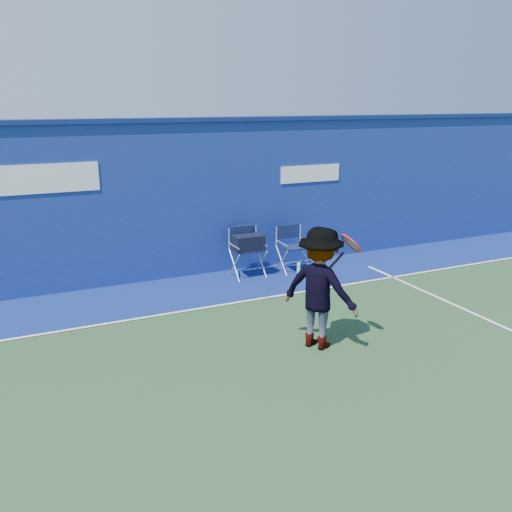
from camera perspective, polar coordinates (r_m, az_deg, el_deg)
name	(u,v)px	position (r m, az deg, el deg)	size (l,w,h in m)	color
ground	(252,411)	(6.40, -0.38, -15.96)	(80.00, 80.00, 0.00)	#284726
stadium_wall	(140,201)	(10.55, -12.15, 5.67)	(24.00, 0.50, 3.08)	navy
out_of_bounds_strip	(159,296)	(9.92, -10.19, -4.17)	(24.00, 1.80, 0.01)	navy
court_lines	(232,385)	(6.87, -2.50, -13.44)	(24.00, 12.00, 0.01)	white
directors_chair_left	(248,256)	(10.74, -0.89, 0.01)	(0.58, 0.54, 0.99)	silver
directors_chair_right	(293,257)	(11.13, 3.94, -0.13)	(0.56, 0.50, 0.93)	silver
water_bottle	(299,268)	(11.05, 4.51, -1.25)	(0.07, 0.07, 0.22)	white
tennis_player	(320,288)	(7.61, 6.77, -3.37)	(1.15, 1.30, 1.74)	#EA4738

